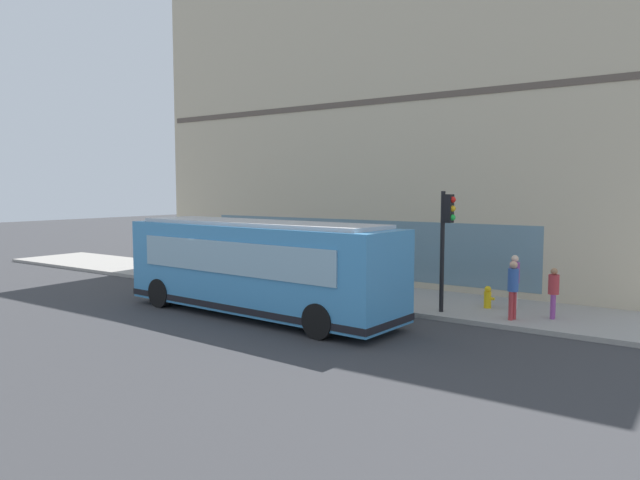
{
  "coord_description": "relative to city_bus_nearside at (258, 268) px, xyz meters",
  "views": [
    {
      "loc": [
        -14.14,
        -13.01,
        4.1
      ],
      "look_at": [
        1.7,
        -1.92,
        2.4
      ],
      "focal_mm": 32.65,
      "sensor_mm": 36.0,
      "label": 1
    }
  ],
  "objects": [
    {
      "name": "newspaper_vending_box",
      "position": [
        5.28,
        3.48,
        -0.95
      ],
      "size": [
        0.44,
        0.43,
        0.9
      ],
      "color": "#BF3F19",
      "rests_on": "sidewalk_curb"
    },
    {
      "name": "pedestrian_walking_along_curb",
      "position": [
        5.09,
        -6.72,
        -0.37
      ],
      "size": [
        0.32,
        0.32,
        1.78
      ],
      "color": "silver",
      "rests_on": "sidewalk_curb"
    },
    {
      "name": "sidewalk_curb",
      "position": [
        4.8,
        0.67,
        -1.48
      ],
      "size": [
        4.35,
        40.0,
        0.15
      ],
      "primitive_type": "cube",
      "color": "#9E9991",
      "rests_on": "ground"
    },
    {
      "name": "fire_hydrant",
      "position": [
        4.72,
        -5.97,
        -1.04
      ],
      "size": [
        0.35,
        0.35,
        0.74
      ],
      "color": "yellow",
      "rests_on": "sidewalk_curb"
    },
    {
      "name": "building_corner",
      "position": [
        10.87,
        0.67,
        5.41
      ],
      "size": [
        7.83,
        22.3,
        13.95
      ],
      "color": "beige",
      "rests_on": "ground"
    },
    {
      "name": "pedestrian_near_hydrant",
      "position": [
        3.43,
        -7.17,
        -0.37
      ],
      "size": [
        0.32,
        0.32,
        1.79
      ],
      "color": "#B23338",
      "rests_on": "sidewalk_curb"
    },
    {
      "name": "city_bus_nearside",
      "position": [
        0.0,
        0.0,
        0.0
      ],
      "size": [
        3.07,
        10.16,
        3.07
      ],
      "color": "#3F8CC6",
      "rests_on": "ground"
    },
    {
      "name": "pedestrian_near_building_entrance",
      "position": [
        4.29,
        -8.14,
        -0.52
      ],
      "size": [
        0.32,
        0.32,
        1.56
      ],
      "color": "#8C3F8C",
      "rests_on": "sidewalk_curb"
    },
    {
      "name": "traffic_light_near_corner",
      "position": [
        3.29,
        -5.06,
        1.3
      ],
      "size": [
        0.32,
        0.49,
        3.88
      ],
      "color": "black",
      "rests_on": "sidewalk_curb"
    },
    {
      "name": "pedestrian_by_light_pole",
      "position": [
        3.93,
        6.12,
        -0.35
      ],
      "size": [
        0.32,
        0.32,
        1.81
      ],
      "color": "silver",
      "rests_on": "sidewalk_curb"
    },
    {
      "name": "ground",
      "position": [
        0.03,
        0.67,
        -1.55
      ],
      "size": [
        120.0,
        120.0,
        0.0
      ],
      "primitive_type": "plane",
      "color": "#38383A"
    }
  ]
}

